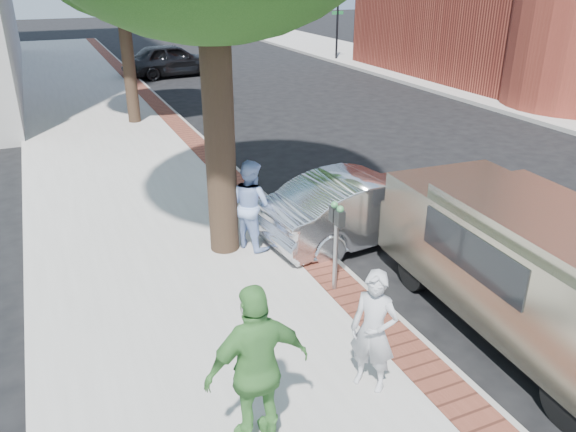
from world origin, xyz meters
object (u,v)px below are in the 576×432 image
van (528,263)px  parking_meter (336,229)px  person_gray (374,331)px  person_green (258,369)px  sedan_silver (365,206)px  bg_car (172,60)px  person_officer (251,204)px

van → parking_meter: bearing=143.2°
person_gray → person_green: size_ratio=0.81×
van → sedan_silver: bearing=102.4°
bg_car → van: bearing=172.6°
person_green → sedan_silver: bearing=-134.1°
person_officer → sedan_silver: person_officer is taller
parking_meter → sedan_silver: parking_meter is taller
person_green → sedan_silver: size_ratio=0.47×
sedan_silver → person_officer: bearing=76.8°
person_gray → parking_meter: bearing=126.7°
parking_meter → bg_car: 21.14m
person_green → parking_meter: bearing=-133.9°
person_officer → parking_meter: bearing=174.3°
bg_car → person_officer: bearing=164.2°
parking_meter → van: van is taller
van → bg_car: bearing=92.9°
sedan_silver → person_gray: bearing=143.8°
person_green → sedan_silver: person_green is taller
person_green → sedan_silver: 5.64m
bg_car → van: (-0.17, -22.80, 0.26)m
person_officer → person_gray: bearing=155.4°
person_officer → person_green: person_green is taller
bg_car → person_green: bearing=162.2°
parking_meter → bg_car: size_ratio=0.32×
parking_meter → person_green: bearing=-132.1°
bg_car → van: van is taller
bg_car → van: size_ratio=0.87×
person_green → person_officer: bearing=-111.1°
person_green → van: person_green is taller
person_officer → sedan_silver: bearing=-121.7°
sedan_silver → bg_car: bg_car is taller
person_officer → bg_car: size_ratio=0.36×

